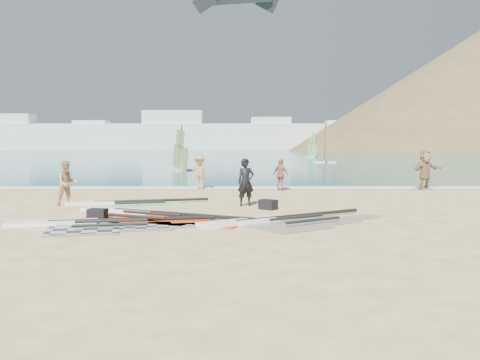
{
  "coord_description": "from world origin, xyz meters",
  "views": [
    {
      "loc": [
        0.61,
        -14.45,
        2.29
      ],
      "look_at": [
        0.61,
        4.0,
        1.0
      ],
      "focal_mm": 40.0,
      "sensor_mm": 36.0,
      "label": 1
    }
  ],
  "objects_px": {
    "gear_bag_far": "(268,205)",
    "beachgoer_right": "(425,170)",
    "person_wetsuit": "(246,182)",
    "rig_orange": "(282,222)",
    "beachgoer_mid": "(200,172)",
    "beachgoer_back": "(281,175)",
    "gear_bag_near": "(97,214)",
    "beachgoer_left": "(67,183)",
    "rig_grey": "(94,225)",
    "rig_red": "(140,216)",
    "rig_green": "(127,204)"
  },
  "relations": [
    {
      "from": "gear_bag_near",
      "to": "beachgoer_back",
      "type": "bearing_deg",
      "value": 57.58
    },
    {
      "from": "rig_orange",
      "to": "beachgoer_right",
      "type": "xyz_separation_m",
      "value": [
        7.82,
        10.95,
        0.92
      ]
    },
    {
      "from": "rig_green",
      "to": "person_wetsuit",
      "type": "distance_m",
      "value": 4.45
    },
    {
      "from": "rig_grey",
      "to": "beachgoer_mid",
      "type": "relative_size",
      "value": 3.4
    },
    {
      "from": "person_wetsuit",
      "to": "beachgoer_mid",
      "type": "height_order",
      "value": "beachgoer_mid"
    },
    {
      "from": "beachgoer_left",
      "to": "beachgoer_right",
      "type": "bearing_deg",
      "value": -11.57
    },
    {
      "from": "person_wetsuit",
      "to": "beachgoer_right",
      "type": "relative_size",
      "value": 0.89
    },
    {
      "from": "gear_bag_far",
      "to": "rig_red",
      "type": "bearing_deg",
      "value": -154.65
    },
    {
      "from": "beachgoer_left",
      "to": "beachgoer_back",
      "type": "height_order",
      "value": "beachgoer_left"
    },
    {
      "from": "beachgoer_left",
      "to": "beachgoer_right",
      "type": "height_order",
      "value": "beachgoer_right"
    },
    {
      "from": "gear_bag_far",
      "to": "beachgoer_back",
      "type": "xyz_separation_m",
      "value": [
        0.99,
        7.22,
        0.59
      ]
    },
    {
      "from": "beachgoer_left",
      "to": "beachgoer_back",
      "type": "bearing_deg",
      "value": 1.43
    },
    {
      "from": "gear_bag_far",
      "to": "beachgoer_right",
      "type": "bearing_deg",
      "value": 43.82
    },
    {
      "from": "gear_bag_near",
      "to": "gear_bag_far",
      "type": "height_order",
      "value": "gear_bag_far"
    },
    {
      "from": "rig_grey",
      "to": "beachgoer_left",
      "type": "bearing_deg",
      "value": 103.05
    },
    {
      "from": "rig_red",
      "to": "person_wetsuit",
      "type": "distance_m",
      "value": 4.49
    },
    {
      "from": "beachgoer_mid",
      "to": "beachgoer_back",
      "type": "bearing_deg",
      "value": 12.09
    },
    {
      "from": "beachgoer_left",
      "to": "beachgoer_right",
      "type": "xyz_separation_m",
      "value": [
        15.33,
        6.53,
        0.16
      ]
    },
    {
      "from": "rig_green",
      "to": "rig_orange",
      "type": "distance_m",
      "value": 6.97
    },
    {
      "from": "rig_red",
      "to": "rig_green",
      "type": "bearing_deg",
      "value": 135.76
    },
    {
      "from": "rig_red",
      "to": "beachgoer_left",
      "type": "relative_size",
      "value": 3.56
    },
    {
      "from": "gear_bag_far",
      "to": "beachgoer_back",
      "type": "distance_m",
      "value": 7.31
    },
    {
      "from": "beachgoer_left",
      "to": "rig_grey",
      "type": "bearing_deg",
      "value": -99.63
    },
    {
      "from": "person_wetsuit",
      "to": "gear_bag_near",
      "type": "bearing_deg",
      "value": -159.74
    },
    {
      "from": "rig_grey",
      "to": "person_wetsuit",
      "type": "relative_size",
      "value": 3.41
    },
    {
      "from": "rig_green",
      "to": "rig_orange",
      "type": "height_order",
      "value": "rig_orange"
    },
    {
      "from": "gear_bag_far",
      "to": "beachgoer_back",
      "type": "bearing_deg",
      "value": 82.21
    },
    {
      "from": "person_wetsuit",
      "to": "beachgoer_back",
      "type": "bearing_deg",
      "value": 56.0
    },
    {
      "from": "person_wetsuit",
      "to": "rig_grey",
      "type": "bearing_deg",
      "value": -149.43
    },
    {
      "from": "rig_grey",
      "to": "gear_bag_far",
      "type": "height_order",
      "value": "gear_bag_far"
    },
    {
      "from": "rig_grey",
      "to": "beachgoer_right",
      "type": "bearing_deg",
      "value": 29.54
    },
    {
      "from": "gear_bag_far",
      "to": "person_wetsuit",
      "type": "relative_size",
      "value": 0.33
    },
    {
      "from": "beachgoer_left",
      "to": "beachgoer_mid",
      "type": "height_order",
      "value": "beachgoer_mid"
    },
    {
      "from": "rig_orange",
      "to": "beachgoer_mid",
      "type": "height_order",
      "value": "beachgoer_mid"
    },
    {
      "from": "rig_green",
      "to": "gear_bag_far",
      "type": "xyz_separation_m",
      "value": [
        5.13,
        -1.23,
        0.12
      ]
    },
    {
      "from": "rig_red",
      "to": "beachgoer_back",
      "type": "xyz_separation_m",
      "value": [
        5.03,
        9.13,
        0.71
      ]
    },
    {
      "from": "rig_red",
      "to": "beachgoer_right",
      "type": "xyz_separation_m",
      "value": [
        12.09,
        9.64,
        0.92
      ]
    },
    {
      "from": "beachgoer_right",
      "to": "rig_orange",
      "type": "bearing_deg",
      "value": -155.57
    },
    {
      "from": "beachgoer_back",
      "to": "beachgoer_right",
      "type": "relative_size",
      "value": 0.78
    },
    {
      "from": "beachgoer_back",
      "to": "beachgoer_right",
      "type": "distance_m",
      "value": 7.09
    },
    {
      "from": "beachgoer_right",
      "to": "beachgoer_back",
      "type": "bearing_deg",
      "value": 154.07
    },
    {
      "from": "gear_bag_far",
      "to": "beachgoer_left",
      "type": "bearing_deg",
      "value": 170.61
    },
    {
      "from": "rig_green",
      "to": "person_wetsuit",
      "type": "relative_size",
      "value": 3.13
    },
    {
      "from": "rig_grey",
      "to": "beachgoer_right",
      "type": "relative_size",
      "value": 3.02
    },
    {
      "from": "rig_orange",
      "to": "gear_bag_far",
      "type": "distance_m",
      "value": 3.24
    },
    {
      "from": "rig_green",
      "to": "gear_bag_near",
      "type": "height_order",
      "value": "gear_bag_near"
    },
    {
      "from": "rig_orange",
      "to": "beachgoer_mid",
      "type": "xyz_separation_m",
      "value": [
        -3.17,
        10.95,
        0.81
      ]
    },
    {
      "from": "person_wetsuit",
      "to": "beachgoer_left",
      "type": "distance_m",
      "value": 6.52
    },
    {
      "from": "rig_green",
      "to": "beachgoer_back",
      "type": "relative_size",
      "value": 3.56
    },
    {
      "from": "beachgoer_mid",
      "to": "beachgoer_back",
      "type": "relative_size",
      "value": 1.14
    }
  ]
}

